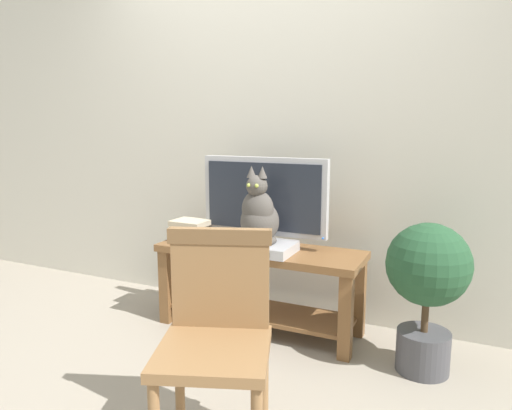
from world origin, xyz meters
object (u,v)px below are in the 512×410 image
Objects in this scene: wooden_chair at (216,327)px; potted_plant at (427,281)px; cat at (259,215)px; tv at (264,201)px; book_stack at (191,230)px; media_box at (260,247)px; tv_stand at (259,274)px.

wooden_chair is 1.11× the size of potted_plant.
tv is at bearing 104.09° from cat.
media_box is at bearing -6.38° from book_stack.
media_box is 1.64× the size of book_stack.
book_stack is at bearing 173.62° from media_box.
tv is at bearing 104.88° from media_box.
tv is 0.30m from media_box.
media_box is at bearing -75.12° from tv.
wooden_chair is at bearing -74.41° from cat.
media_box is at bearing -64.61° from tv_stand.
tv_stand is at bearing -90.02° from tv.
book_stack is 1.47m from potted_plant.
tv is 1.99× the size of media_box.
wooden_chair is 1.33m from book_stack.
cat reaches higher than book_stack.
cat is at bearing 179.20° from potted_plant.
media_box is 0.95m from potted_plant.
media_box reaches higher than tv_stand.
cat reaches higher than wooden_chair.
tv is at bearing 89.98° from tv_stand.
media_box is at bearing 105.45° from wooden_chair.
media_box is 0.52× the size of potted_plant.
book_stack reaches higher than tv_stand.
potted_plant is at bearing -1.60° from media_box.
media_box is (0.04, -0.15, -0.25)m from tv.
cat is at bearing -7.81° from book_stack.
cat is at bearing -85.32° from media_box.
tv reaches higher than tv_stand.
potted_plant is at bearing 55.83° from wooden_chair.
wooden_chair is at bearing -124.17° from potted_plant.
wooden_chair reaches higher than tv_stand.
book_stack is (-0.52, 0.07, -0.16)m from cat.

